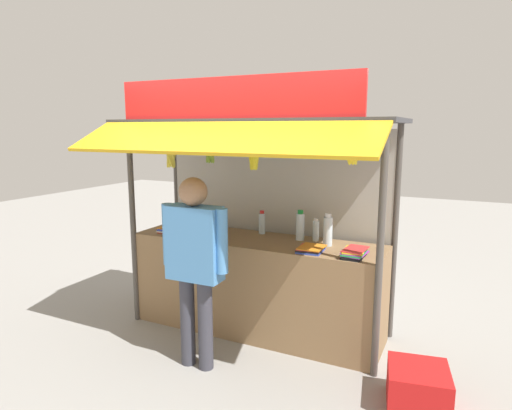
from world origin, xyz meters
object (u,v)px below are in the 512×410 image
Objects in this scene: water_bottle_far_right at (328,231)px; banana_bunch_inner_left at (353,157)px; plastic_crate at (418,387)px; magazine_stack_back_right at (205,237)px; magazine_stack_rear_center at (170,229)px; magazine_stack_right at (354,253)px; magazine_stack_left at (311,249)px; banana_bunch_inner_right at (254,161)px; water_bottle_far_left at (300,226)px; water_bottle_back_left at (192,218)px; water_bottle_mid_left at (316,230)px; banana_bunch_rightmost at (171,159)px; water_bottle_center at (262,223)px; banana_bunch_leftmost at (210,155)px; vendor_person at (195,256)px.

banana_bunch_inner_left is (0.33, -0.53, 0.74)m from water_bottle_far_right.
plastic_crate is (0.94, -0.71, -0.96)m from water_bottle_far_right.
magazine_stack_rear_center is (-0.55, 0.16, -0.01)m from magazine_stack_back_right.
magazine_stack_back_right is 1.00× the size of magazine_stack_right.
magazine_stack_left is 0.95m from banana_bunch_inner_right.
water_bottle_far_left reaches higher than magazine_stack_back_right.
water_bottle_far_left is at bearing 7.49° from water_bottle_back_left.
banana_bunch_inner_right is (1.17, -0.33, 0.79)m from magazine_stack_rear_center.
water_bottle_far_left is 1.33× the size of water_bottle_mid_left.
water_bottle_far_right is at bearing 72.43° from magazine_stack_left.
water_bottle_far_right is 0.43m from magazine_stack_right.
banana_bunch_rightmost is at bearing -150.68° from water_bottle_far_left.
plastic_crate is (1.09, -0.83, -0.92)m from water_bottle_mid_left.
magazine_stack_right is 0.67× the size of plastic_crate.
water_bottle_center is at bearing 170.58° from water_bottle_far_left.
water_bottle_far_right is 1.49m from water_bottle_back_left.
magazine_stack_right is at bearing -39.21° from water_bottle_mid_left.
water_bottle_far_left is at bearing 136.34° from banana_bunch_inner_left.
banana_bunch_leftmost is at bearing -140.92° from water_bottle_mid_left.
water_bottle_mid_left is at bearing 13.31° from water_bottle_far_left.
magazine_stack_back_right is at bearing 33.08° from banana_bunch_rightmost.
magazine_stack_right is 0.88m from banana_bunch_inner_left.
water_bottle_far_right is 0.71× the size of plastic_crate.
water_bottle_back_left is 1.00m from banana_bunch_leftmost.
banana_bunch_inner_left is at bearing -9.22° from magazine_stack_rear_center.
magazine_stack_right is 0.95× the size of banana_bunch_inner_right.
water_bottle_center is (-0.76, 0.16, -0.03)m from water_bottle_far_right.
banana_bunch_inner_right is (0.43, 0.00, -0.04)m from banana_bunch_leftmost.
magazine_stack_back_right is at bearing 170.33° from plastic_crate.
banana_bunch_leftmost reaches higher than magazine_stack_left.
banana_bunch_inner_right is (-0.22, -0.61, 0.68)m from water_bottle_far_left.
banana_bunch_leftmost is 2.53m from plastic_crate.
magazine_stack_back_right is (-0.38, -0.52, -0.08)m from water_bottle_center.
magazine_stack_right is 1.24× the size of banana_bunch_inner_left.
water_bottle_far_right is at bearing 17.42° from magazine_stack_back_right.
water_bottle_mid_left reaches higher than plastic_crate.
water_bottle_center is 0.80× the size of banana_bunch_inner_right.
magazine_stack_back_right is 0.95× the size of banana_bunch_inner_right.
water_bottle_far_right is 1.16× the size of banana_bunch_leftmost.
banana_bunch_leftmost is 0.44m from banana_bunch_inner_right.
magazine_stack_right is 1.10× the size of banana_bunch_leftmost.
vendor_person is 2.01m from plastic_crate.
banana_bunch_rightmost is at bearing 175.44° from plastic_crate.
vendor_person is at bearing -138.79° from magazine_stack_left.
magazine_stack_left reaches higher than plastic_crate.
water_bottle_far_right is at bearing -37.79° from water_bottle_mid_left.
magazine_stack_right is at bearing 3.63° from magazine_stack_back_right.
banana_bunch_inner_left is 0.89× the size of banana_bunch_leftmost.
water_bottle_far_right reaches higher than water_bottle_center.
banana_bunch_inner_right reaches higher than water_bottle_mid_left.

